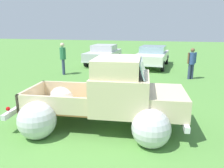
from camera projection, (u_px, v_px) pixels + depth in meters
ground_plane at (98, 124)px, 6.14m from camera, size 80.00×80.00×0.00m
vintage_pickup_truck at (112, 100)px, 5.89m from camera, size 4.79×3.15×1.96m
show_car_0 at (104, 54)px, 16.14m from camera, size 2.00×4.34×1.43m
show_car_1 at (153, 55)px, 15.06m from camera, size 2.23×4.79×1.43m
spectator_0 at (63, 56)px, 12.43m from camera, size 0.47×0.49×1.83m
spectator_1 at (192, 62)px, 11.33m from camera, size 0.50×0.47×1.65m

